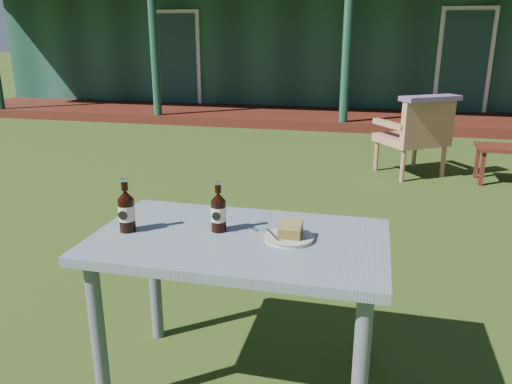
% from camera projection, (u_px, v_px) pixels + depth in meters
% --- Properties ---
extents(ground, '(80.00, 80.00, 0.00)m').
position_uv_depth(ground, '(296.00, 246.00, 3.74)').
color(ground, '#334916').
extents(pavilion, '(15.80, 8.30, 3.45)m').
position_uv_depth(pavilion, '(359.00, 31.00, 11.97)').
color(pavilion, '#1A4533').
rests_on(pavilion, ground).
extents(cafe_table, '(1.20, 0.70, 0.72)m').
position_uv_depth(cafe_table, '(239.00, 259.00, 2.07)').
color(cafe_table, slate).
rests_on(cafe_table, ground).
extents(plate, '(0.20, 0.20, 0.01)m').
position_uv_depth(plate, '(289.00, 237.00, 2.01)').
color(plate, silver).
rests_on(plate, cafe_table).
extents(cake_slice, '(0.09, 0.09, 0.06)m').
position_uv_depth(cake_slice, '(290.00, 229.00, 2.00)').
color(cake_slice, brown).
rests_on(cake_slice, plate).
extents(fork, '(0.08, 0.13, 0.00)m').
position_uv_depth(fork, '(273.00, 235.00, 2.01)').
color(fork, silver).
rests_on(fork, plate).
extents(cola_bottle_near, '(0.06, 0.07, 0.22)m').
position_uv_depth(cola_bottle_near, '(218.00, 212.00, 2.07)').
color(cola_bottle_near, black).
rests_on(cola_bottle_near, cafe_table).
extents(cola_bottle_far, '(0.07, 0.07, 0.23)m').
position_uv_depth(cola_bottle_far, '(126.00, 210.00, 2.07)').
color(cola_bottle_far, black).
rests_on(cola_bottle_far, cafe_table).
extents(bottle_cap, '(0.03, 0.03, 0.01)m').
position_uv_depth(bottle_cap, '(254.00, 230.00, 2.10)').
color(bottle_cap, silver).
rests_on(bottle_cap, cafe_table).
extents(armchair_left, '(0.86, 0.85, 0.86)m').
position_uv_depth(armchair_left, '(416.00, 133.00, 5.47)').
color(armchair_left, '#A97254').
rests_on(armchair_left, ground).
extents(floral_throw, '(0.66, 0.55, 0.05)m').
position_uv_depth(floral_throw, '(431.00, 98.00, 5.20)').
color(floral_throw, '#684C77').
rests_on(floral_throw, armchair_left).
extents(side_table, '(0.60, 0.40, 0.40)m').
position_uv_depth(side_table, '(507.00, 152.00, 5.23)').
color(side_table, '#4A1B12').
rests_on(side_table, ground).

